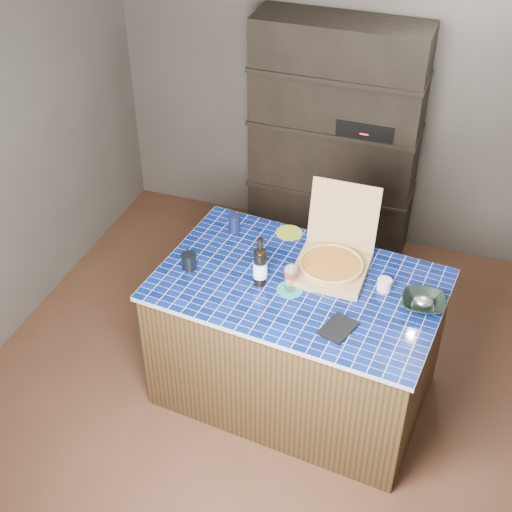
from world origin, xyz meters
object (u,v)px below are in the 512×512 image
at_px(mead_bottle, 260,266).
at_px(bowl, 423,303).
at_px(kitchen_island, 296,339).
at_px(pizza_box, 332,261).
at_px(dvd_case, 338,328).
at_px(wine_glass, 291,273).

bearing_deg(mead_bottle, bowl, 6.53).
relative_size(kitchen_island, mead_bottle, 5.44).
distance_m(pizza_box, dvd_case, 0.50).
xyz_separation_m(kitchen_island, mead_bottle, (-0.20, -0.07, 0.55)).
distance_m(kitchen_island, dvd_case, 0.61).
bearing_deg(bowl, pizza_box, 164.83).
height_order(mead_bottle, wine_glass, mead_bottle).
height_order(mead_bottle, bowl, mead_bottle).
height_order(kitchen_island, wine_glass, wine_glass).
distance_m(pizza_box, wine_glass, 0.31).
relative_size(wine_glass, bowl, 0.73).
bearing_deg(pizza_box, kitchen_island, -128.88).
relative_size(kitchen_island, wine_glass, 9.77).
height_order(pizza_box, dvd_case, pizza_box).
distance_m(pizza_box, bowl, 0.56).
bearing_deg(kitchen_island, bowl, 7.84).
bearing_deg(kitchen_island, dvd_case, -39.11).
relative_size(mead_bottle, bowl, 1.31).
bearing_deg(dvd_case, wine_glass, 164.41).
height_order(wine_glass, bowl, wine_glass).
height_order(pizza_box, bowl, pizza_box).
bearing_deg(wine_glass, bowl, 8.31).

